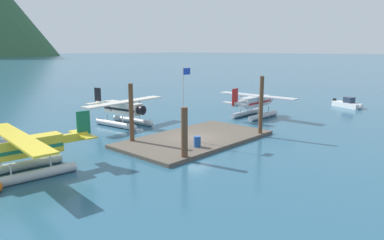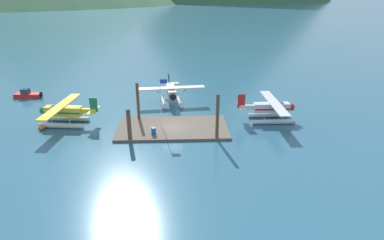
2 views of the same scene
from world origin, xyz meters
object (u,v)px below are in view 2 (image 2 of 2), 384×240
at_px(fuel_drum, 154,131).
at_px(seaplane_yellow_port_fwd, 64,113).
at_px(flagpole, 161,97).
at_px(mooring_buoy, 42,127).
at_px(boat_red_open_west, 27,95).
at_px(seaplane_cream_bow_centre, 171,94).
at_px(seaplane_silver_stbd_fwd, 271,110).

relative_size(fuel_drum, seaplane_yellow_port_fwd, 0.08).
relative_size(flagpole, mooring_buoy, 9.21).
distance_m(flagpole, fuel_drum, 4.39).
height_order(flagpole, fuel_drum, flagpole).
xyz_separation_m(fuel_drum, seaplane_yellow_port_fwd, (-12.10, 4.41, 0.84)).
bearing_deg(mooring_buoy, seaplane_yellow_port_fwd, 35.58).
distance_m(fuel_drum, boat_red_open_west, 27.65).
xyz_separation_m(fuel_drum, seaplane_cream_bow_centre, (1.99, 12.51, 0.84)).
height_order(mooring_buoy, seaplane_cream_bow_centre, seaplane_cream_bow_centre).
bearing_deg(mooring_buoy, seaplane_cream_bow_centre, 30.77).
bearing_deg(seaplane_yellow_port_fwd, boat_red_open_west, 129.51).
height_order(fuel_drum, boat_red_open_west, boat_red_open_west).
relative_size(flagpole, seaplane_silver_stbd_fwd, 0.62).
relative_size(mooring_buoy, seaplane_cream_bow_centre, 0.07).
height_order(flagpole, boat_red_open_west, flagpole).
distance_m(flagpole, seaplane_silver_stbd_fwd, 15.16).
xyz_separation_m(mooring_buoy, seaplane_cream_bow_centre, (16.50, 9.83, 1.23)).
height_order(seaplane_yellow_port_fwd, seaplane_silver_stbd_fwd, same).
bearing_deg(seaplane_silver_stbd_fwd, mooring_buoy, -176.41).
height_order(seaplane_cream_bow_centre, boat_red_open_west, seaplane_cream_bow_centre).
height_order(fuel_drum, mooring_buoy, fuel_drum).
bearing_deg(seaplane_yellow_port_fwd, fuel_drum, -20.00).
xyz_separation_m(seaplane_yellow_port_fwd, seaplane_cream_bow_centre, (14.09, 8.10, 0.00)).
distance_m(fuel_drum, mooring_buoy, 14.76).
height_order(seaplane_cream_bow_centre, seaplane_silver_stbd_fwd, same).
relative_size(fuel_drum, boat_red_open_west, 0.18).
xyz_separation_m(flagpole, seaplane_yellow_port_fwd, (-13.07, 2.01, -2.71)).
xyz_separation_m(seaplane_yellow_port_fwd, boat_red_open_west, (-10.03, 12.17, -1.09)).
xyz_separation_m(seaplane_yellow_port_fwd, seaplane_silver_stbd_fwd, (27.82, 0.17, 0.00)).
height_order(fuel_drum, seaplane_silver_stbd_fwd, seaplane_silver_stbd_fwd).
relative_size(flagpole, boat_red_open_west, 1.32).
bearing_deg(fuel_drum, seaplane_yellow_port_fwd, 160.00).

